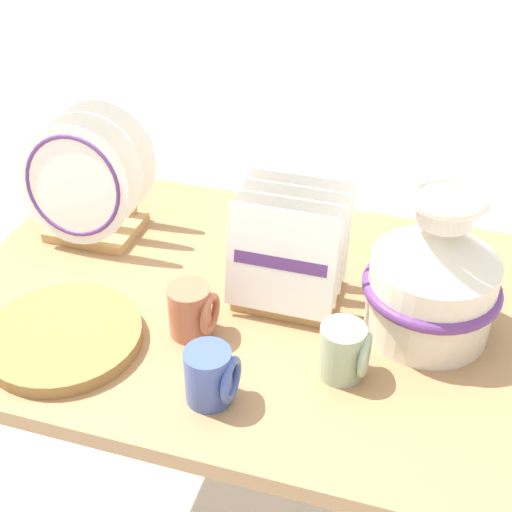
% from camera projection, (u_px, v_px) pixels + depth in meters
% --- Properties ---
extents(display_table, '(1.21, 0.80, 0.75)m').
position_uv_depth(display_table, '(256.00, 337.00, 1.47)').
color(display_table, '#9E754C').
rests_on(display_table, ground_plane).
extents(ceramic_vase, '(0.25, 0.25, 0.30)m').
position_uv_depth(ceramic_vase, '(434.00, 275.00, 1.27)').
color(ceramic_vase, silver).
rests_on(ceramic_vase, display_table).
extents(dish_rack_round_plates, '(0.26, 0.19, 0.28)m').
position_uv_depth(dish_rack_round_plates, '(88.00, 189.00, 1.54)').
color(dish_rack_round_plates, tan).
rests_on(dish_rack_round_plates, display_table).
extents(dish_rack_square_plates, '(0.21, 0.18, 0.23)m').
position_uv_depth(dish_rack_square_plates, '(289.00, 260.00, 1.38)').
color(dish_rack_square_plates, tan).
rests_on(dish_rack_square_plates, display_table).
extents(wicker_charger_stack, '(0.29, 0.29, 0.03)m').
position_uv_depth(wicker_charger_stack, '(64.00, 337.00, 1.31)').
color(wicker_charger_stack, olive).
rests_on(wicker_charger_stack, display_table).
extents(mug_sage_glaze, '(0.09, 0.08, 0.10)m').
position_uv_depth(mug_sage_glaze, '(345.00, 351.00, 1.22)').
color(mug_sage_glaze, '#9EB28E').
rests_on(mug_sage_glaze, display_table).
extents(mug_cobalt_glaze, '(0.09, 0.08, 0.10)m').
position_uv_depth(mug_cobalt_glaze, '(211.00, 376.00, 1.17)').
color(mug_cobalt_glaze, '#42569E').
rests_on(mug_cobalt_glaze, display_table).
extents(mug_terracotta_glaze, '(0.09, 0.08, 0.10)m').
position_uv_depth(mug_terracotta_glaze, '(192.00, 311.00, 1.31)').
color(mug_terracotta_glaze, '#B76647').
rests_on(mug_terracotta_glaze, display_table).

